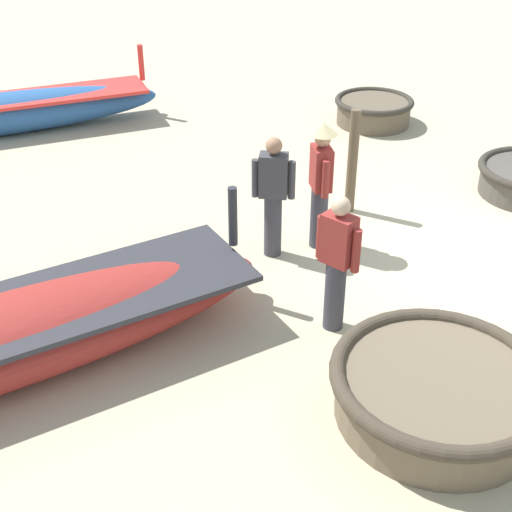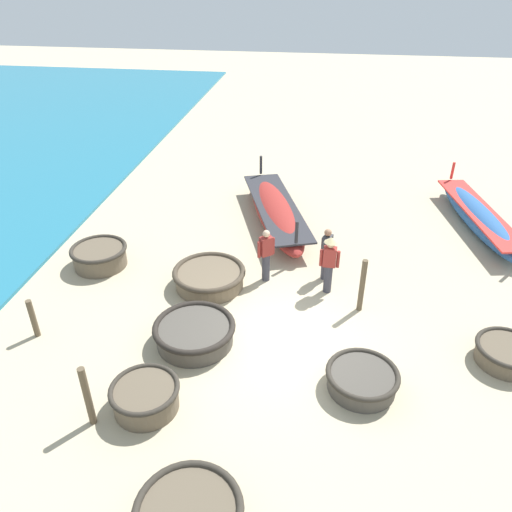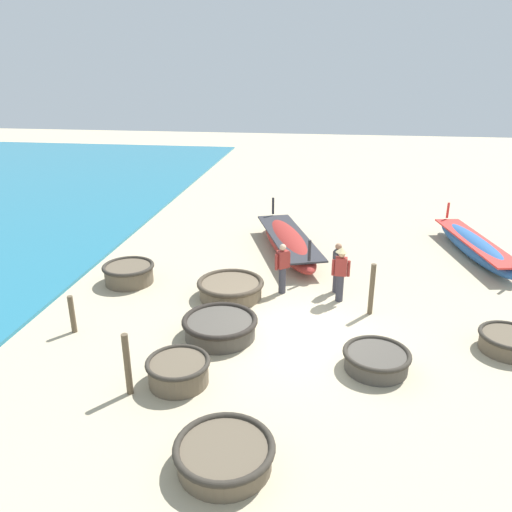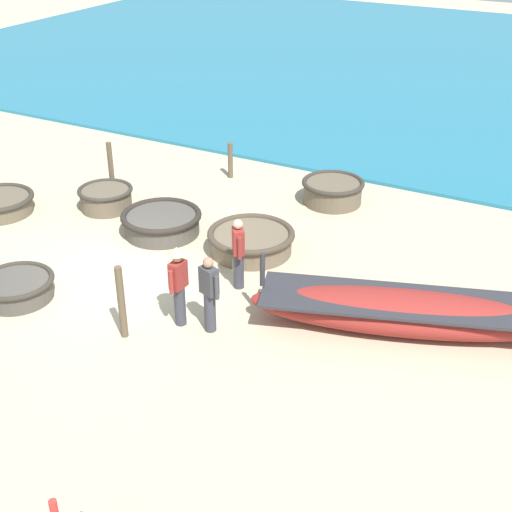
{
  "view_description": "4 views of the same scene",
  "coord_description": "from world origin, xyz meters",
  "px_view_note": "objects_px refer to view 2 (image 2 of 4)",
  "views": [
    {
      "loc": [
        -6.72,
        4.48,
        4.7
      ],
      "look_at": [
        -0.74,
        3.23,
        0.97
      ],
      "focal_mm": 50.0,
      "sensor_mm": 36.0,
      "label": 1
    },
    {
      "loc": [
        0.61,
        -9.18,
        7.86
      ],
      "look_at": [
        -1.04,
        2.23,
        0.85
      ],
      "focal_mm": 35.0,
      "sensor_mm": 36.0,
      "label": 2
    },
    {
      "loc": [
        0.4,
        -11.4,
        6.5
      ],
      "look_at": [
        -1.61,
        2.53,
        1.1
      ],
      "focal_mm": 35.0,
      "sensor_mm": 36.0,
      "label": 3
    },
    {
      "loc": [
        10.33,
        8.76,
        7.76
      ],
      "look_at": [
        -0.98,
        2.69,
        0.73
      ],
      "focal_mm": 50.0,
      "sensor_mm": 36.0,
      "label": 4
    }
  ],
  "objects_px": {
    "fisherman_hauling": "(266,254)",
    "coracle_front_right": "(145,396)",
    "fisherman_by_coracle": "(329,261)",
    "mooring_post_inland": "(362,286)",
    "coracle_nearest": "(362,379)",
    "coracle_front_left": "(209,277)",
    "mooring_post_shoreline": "(33,318)",
    "coracle_far_right": "(100,255)",
    "long_boat_green_hull": "(276,212)",
    "long_boat_blue_hull": "(479,217)",
    "fisherman_standing_left": "(326,253)",
    "coracle_beside_post": "(507,353)",
    "mooring_post_mid_beach": "(87,396)",
    "coracle_far_left": "(194,332)"
  },
  "relations": [
    {
      "from": "mooring_post_inland",
      "to": "coracle_nearest",
      "type": "bearing_deg",
      "value": -91.05
    },
    {
      "from": "coracle_far_left",
      "to": "mooring_post_mid_beach",
      "type": "bearing_deg",
      "value": -118.47
    },
    {
      "from": "coracle_nearest",
      "to": "mooring_post_shoreline",
      "type": "distance_m",
      "value": 7.66
    },
    {
      "from": "long_boat_blue_hull",
      "to": "coracle_front_right",
      "type": "bearing_deg",
      "value": -132.87
    },
    {
      "from": "long_boat_green_hull",
      "to": "coracle_front_right",
      "type": "bearing_deg",
      "value": -101.35
    },
    {
      "from": "long_boat_blue_hull",
      "to": "mooring_post_inland",
      "type": "distance_m",
      "value": 6.53
    },
    {
      "from": "long_boat_green_hull",
      "to": "fisherman_hauling",
      "type": "xyz_separation_m",
      "value": [
        0.1,
        -3.5,
        0.43
      ]
    },
    {
      "from": "mooring_post_mid_beach",
      "to": "coracle_beside_post",
      "type": "bearing_deg",
      "value": 19.09
    },
    {
      "from": "fisherman_standing_left",
      "to": "fisherman_by_coracle",
      "type": "bearing_deg",
      "value": -82.11
    },
    {
      "from": "mooring_post_mid_beach",
      "to": "fisherman_by_coracle",
      "type": "bearing_deg",
      "value": 49.15
    },
    {
      "from": "mooring_post_inland",
      "to": "long_boat_green_hull",
      "type": "bearing_deg",
      "value": 120.46
    },
    {
      "from": "fisherman_hauling",
      "to": "fisherman_by_coracle",
      "type": "bearing_deg",
      "value": -10.54
    },
    {
      "from": "fisherman_by_coracle",
      "to": "fisherman_hauling",
      "type": "distance_m",
      "value": 1.75
    },
    {
      "from": "long_boat_blue_hull",
      "to": "mooring_post_mid_beach",
      "type": "height_order",
      "value": "mooring_post_mid_beach"
    },
    {
      "from": "coracle_far_left",
      "to": "mooring_post_mid_beach",
      "type": "relative_size",
      "value": 1.36
    },
    {
      "from": "coracle_front_right",
      "to": "fisherman_by_coracle",
      "type": "bearing_deg",
      "value": 52.7
    },
    {
      "from": "coracle_front_right",
      "to": "mooring_post_mid_beach",
      "type": "distance_m",
      "value": 1.12
    },
    {
      "from": "coracle_beside_post",
      "to": "fisherman_hauling",
      "type": "relative_size",
      "value": 0.9
    },
    {
      "from": "coracle_front_left",
      "to": "coracle_far_left",
      "type": "xyz_separation_m",
      "value": [
        0.18,
        -2.34,
        0.0
      ]
    },
    {
      "from": "coracle_front_left",
      "to": "mooring_post_inland",
      "type": "relative_size",
      "value": 1.34
    },
    {
      "from": "coracle_front_right",
      "to": "fisherman_hauling",
      "type": "bearing_deg",
      "value": 69.97
    },
    {
      "from": "mooring_post_inland",
      "to": "mooring_post_mid_beach",
      "type": "bearing_deg",
      "value": -140.05
    },
    {
      "from": "mooring_post_inland",
      "to": "coracle_far_right",
      "type": "bearing_deg",
      "value": 171.76
    },
    {
      "from": "coracle_nearest",
      "to": "long_boat_green_hull",
      "type": "xyz_separation_m",
      "value": [
        -2.61,
        7.27,
        0.15
      ]
    },
    {
      "from": "coracle_front_left",
      "to": "long_boat_blue_hull",
      "type": "xyz_separation_m",
      "value": [
        8.08,
        4.63,
        0.08
      ]
    },
    {
      "from": "mooring_post_mid_beach",
      "to": "coracle_nearest",
      "type": "bearing_deg",
      "value": 17.7
    },
    {
      "from": "coracle_nearest",
      "to": "long_boat_green_hull",
      "type": "distance_m",
      "value": 7.73
    },
    {
      "from": "coracle_far_right",
      "to": "long_boat_green_hull",
      "type": "bearing_deg",
      "value": 35.75
    },
    {
      "from": "mooring_post_mid_beach",
      "to": "long_boat_blue_hull",
      "type": "bearing_deg",
      "value": 45.73
    },
    {
      "from": "coracle_beside_post",
      "to": "mooring_post_shoreline",
      "type": "bearing_deg",
      "value": -176.61
    },
    {
      "from": "coracle_far_right",
      "to": "long_boat_green_hull",
      "type": "distance_m",
      "value": 5.9
    },
    {
      "from": "mooring_post_shoreline",
      "to": "coracle_beside_post",
      "type": "bearing_deg",
      "value": 3.39
    },
    {
      "from": "coracle_front_left",
      "to": "mooring_post_shoreline",
      "type": "relative_size",
      "value": 1.95
    },
    {
      "from": "fisherman_hauling",
      "to": "mooring_post_shoreline",
      "type": "relative_size",
      "value": 1.54
    },
    {
      "from": "long_boat_blue_hull",
      "to": "mooring_post_mid_beach",
      "type": "bearing_deg",
      "value": -134.27
    },
    {
      "from": "mooring_post_inland",
      "to": "fisherman_hauling",
      "type": "bearing_deg",
      "value": 158.2
    },
    {
      "from": "coracle_far_left",
      "to": "long_boat_blue_hull",
      "type": "relative_size",
      "value": 0.33
    },
    {
      "from": "fisherman_hauling",
      "to": "coracle_front_right",
      "type": "bearing_deg",
      "value": -110.03
    },
    {
      "from": "long_boat_green_hull",
      "to": "fisherman_standing_left",
      "type": "xyz_separation_m",
      "value": [
        1.73,
        -3.2,
        0.43
      ]
    },
    {
      "from": "coracle_front_right",
      "to": "fisherman_standing_left",
      "type": "height_order",
      "value": "fisherman_standing_left"
    },
    {
      "from": "coracle_far_left",
      "to": "mooring_post_inland",
      "type": "height_order",
      "value": "mooring_post_inland"
    },
    {
      "from": "coracle_far_right",
      "to": "long_boat_blue_hull",
      "type": "height_order",
      "value": "long_boat_blue_hull"
    },
    {
      "from": "long_boat_green_hull",
      "to": "fisherman_standing_left",
      "type": "relative_size",
      "value": 3.78
    },
    {
      "from": "coracle_far_right",
      "to": "long_boat_blue_hull",
      "type": "xyz_separation_m",
      "value": [
        11.48,
        4.05,
        0.04
      ]
    },
    {
      "from": "coracle_front_right",
      "to": "mooring_post_inland",
      "type": "height_order",
      "value": "mooring_post_inland"
    },
    {
      "from": "coracle_front_right",
      "to": "mooring_post_shoreline",
      "type": "distance_m",
      "value": 3.78
    },
    {
      "from": "coracle_front_left",
      "to": "fisherman_by_coracle",
      "type": "bearing_deg",
      "value": 3.61
    },
    {
      "from": "coracle_front_right",
      "to": "fisherman_standing_left",
      "type": "bearing_deg",
      "value": 56.77
    },
    {
      "from": "long_boat_blue_hull",
      "to": "fisherman_hauling",
      "type": "relative_size",
      "value": 3.7
    },
    {
      "from": "coracle_beside_post",
      "to": "long_boat_green_hull",
      "type": "bearing_deg",
      "value": 134.11
    }
  ]
}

